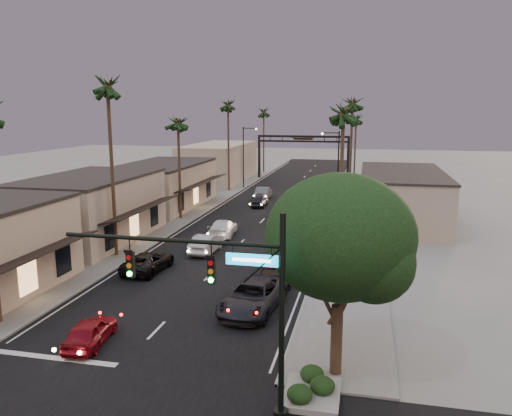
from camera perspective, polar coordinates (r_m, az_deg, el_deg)
The scene contains 31 objects.
ground at distance 54.76m, azimuth 1.36°, elevation -0.81°, with size 200.00×200.00×0.00m, color slate.
road at distance 59.58m, azimuth 2.29°, elevation 0.16°, with size 14.00×120.00×0.02m, color black.
sidewalk_left at distance 68.48m, azimuth -4.51°, elevation 1.61°, with size 5.00×92.00×0.12m, color slate.
sidewalk_right at distance 65.56m, azimuth 11.59°, elevation 0.99°, with size 5.00×92.00×0.12m, color slate.
storefront_mid at distance 45.89m, azimuth -18.32°, elevation -0.20°, with size 8.00×14.00×5.50m, color #A69C85.
storefront_far at distance 60.01m, azimuth -10.54°, elevation 2.47°, with size 8.00×16.00×5.00m, color tan.
storefront_dist at distance 81.44m, azimuth -4.23°, elevation 5.20°, with size 8.00×20.00×6.00m, color #A69C85.
building_right at distance 53.44m, azimuth 16.27°, elevation 1.17°, with size 8.00×18.00×5.00m, color #A69C85.
traffic_signal at distance 18.30m, azimuth -2.98°, elevation -8.68°, with size 8.51×0.22×7.80m.
corner_tree at distance 20.74m, azimuth 9.75°, elevation -3.86°, with size 6.20×6.20×8.80m.
planter at distance 21.37m, azimuth 6.40°, elevation -20.80°, with size 2.20×2.60×0.24m, color gray.
arch at distance 83.43m, azimuth 5.40°, elevation 7.07°, with size 15.20×0.40×7.27m.
streetlight_right at distance 57.99m, azimuth 9.10°, elevation 5.05°, with size 2.13×0.30×9.00m.
streetlight_left at distance 72.91m, azimuth -1.24°, elevation 6.38°, with size 2.13×0.30×9.00m.
palm_lb at distance 39.49m, azimuth -16.65°, elevation 13.69°, with size 3.20×3.20×15.20m.
palm_lc at distance 52.15m, azimuth -8.92°, elevation 10.05°, with size 3.20×3.20×12.20m.
palm_ld at distance 70.20m, azimuth -3.22°, elevation 11.98°, with size 3.20×3.20×14.20m.
palm_ra at distance 36.63m, azimuth 9.98°, elevation 11.18°, with size 3.20×3.20×13.20m.
palm_rb at distance 56.63m, azimuth 10.99°, elevation 12.03°, with size 3.20×3.20×14.20m.
palm_rc at distance 76.61m, azimuth 11.39°, elevation 10.25°, with size 3.20×3.20×12.20m.
palm_far at distance 92.48m, azimuth 0.90°, elevation 11.16°, with size 3.20×3.20×13.20m.
oncoming_red at distance 26.37m, azimuth -18.41°, elevation -13.23°, with size 1.57×3.90×1.33m, color maroon.
oncoming_pickup at distance 36.51m, azimuth -12.21°, elevation -6.03°, with size 2.29×4.97×1.38m, color black.
oncoming_silver at distance 40.51m, azimuth -5.69°, elevation -4.03°, with size 1.60×4.58×1.51m, color #A4A3A9.
oncoming_white at distance 45.66m, azimuth -3.81°, elevation -2.28°, with size 2.09×5.15×1.49m, color white.
oncoming_dgrey at distance 59.57m, azimuth 0.40°, elevation 0.84°, with size 1.65×4.10×1.40m, color black.
oncoming_grey_far at distance 65.00m, azimuth 0.86°, elevation 1.77°, with size 1.64×4.71×1.55m, color #55545A.
curbside_near at distance 28.92m, azimuth -0.36°, elevation -10.07°, with size 2.78×6.02×1.67m, color black.
curbside_black at distance 34.06m, azimuth 2.47°, elevation -6.90°, with size 2.14×5.26×1.53m, color black.
curbside_grey at distance 46.67m, azimuth 4.73°, elevation -2.11°, with size 1.56×3.88×1.32m, color #414145.
curbside_far at distance 66.42m, azimuth 7.38°, elevation 1.93°, with size 1.77×5.08×1.67m, color black.
Camera 1 is at (10.33, -12.59, 11.26)m, focal length 35.00 mm.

